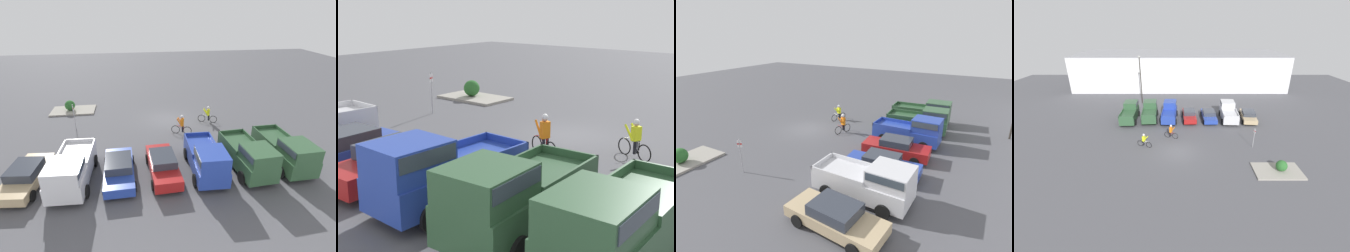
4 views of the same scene
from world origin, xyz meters
The scene contains 13 objects.
ground_plane centered at (0.00, 0.00, 0.00)m, with size 80.00×80.00×0.00m, color #4C4C51.
pickup_truck_0 centered at (-6.94, 9.12, 1.17)m, with size 2.34×5.42×2.29m.
pickup_truck_1 centered at (-4.15, 9.42, 1.18)m, with size 2.44×5.20×2.30m.
pickup_truck_2 centered at (-1.31, 9.39, 1.18)m, with size 2.24×5.22×2.32m.
sedan_0 centered at (1.48, 8.95, 0.74)m, with size 2.06×4.76×1.46m.
sedan_1 centered at (4.28, 8.96, 0.69)m, with size 2.10×4.78×1.37m.
pickup_truck_3 centered at (7.09, 9.36, 1.16)m, with size 2.46×5.41×2.27m.
sedan_2 centered at (9.88, 8.87, 0.69)m, with size 2.37×4.94×1.36m.
cyclist_0 centered at (-0.86, 3.29, 0.89)m, with size 1.67×0.70×1.77m.
cyclist_1 centered at (-3.76, 1.19, 0.81)m, with size 1.70×0.71×1.62m.
fire_lane_sign centered at (8.33, 1.04, 1.40)m, with size 0.15×0.28×2.32m.
curb_island centered at (9.35, -3.52, 0.07)m, with size 4.37×2.63×0.15m, color gray.
shrub centered at (9.64, -3.53, 0.66)m, with size 1.03×1.03×1.03m.
Camera 1 is at (3.18, 23.19, 10.14)m, focal length 28.00 mm.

